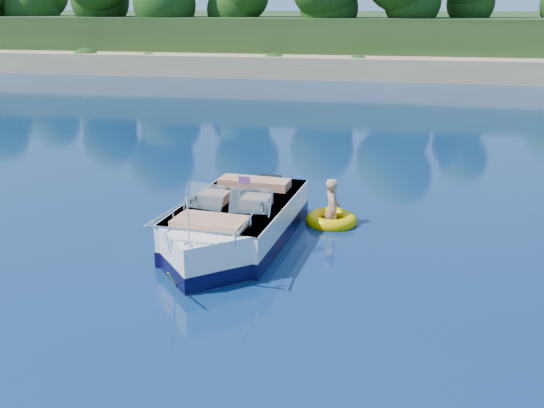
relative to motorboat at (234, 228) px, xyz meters
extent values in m
plane|color=#091940|center=(0.03, -4.07, -0.39)|extent=(160.00, 160.00, 0.00)
cube|color=#917554|center=(0.03, 33.93, 0.11)|extent=(170.00, 8.00, 2.00)
cube|color=#1C3214|center=(0.03, 60.93, 0.61)|extent=(170.00, 56.00, 6.00)
cylinder|color=black|center=(-17.97, 36.43, 2.71)|extent=(0.44, 0.44, 3.20)
cylinder|color=black|center=(0.03, 37.93, 2.91)|extent=(0.44, 0.44, 3.60)
cube|color=white|center=(0.03, 0.41, -0.07)|extent=(2.46, 4.19, 1.12)
cube|color=white|center=(-0.13, -1.49, -0.07)|extent=(2.12, 2.12, 1.12)
cube|color=black|center=(0.03, 0.41, -0.22)|extent=(2.49, 4.23, 0.32)
cube|color=black|center=(-0.13, -1.49, -0.22)|extent=(2.16, 2.16, 0.32)
cube|color=tan|center=(0.06, 0.72, 0.25)|extent=(1.93, 2.95, 0.11)
cube|color=white|center=(0.03, 0.41, 0.46)|extent=(2.50, 4.19, 0.06)
cube|color=black|center=(0.22, 2.60, -0.02)|extent=(0.61, 0.42, 0.96)
cube|color=#8C9EA5|center=(-0.51, -0.30, 0.77)|extent=(0.87, 0.46, 0.52)
cube|color=#8C9EA5|center=(0.45, -0.38, 0.77)|extent=(0.84, 0.33, 0.52)
cube|color=tan|center=(-0.47, 0.18, 0.49)|extent=(0.63, 0.63, 0.43)
cube|color=tan|center=(0.49, 0.10, 0.49)|extent=(0.63, 0.63, 0.43)
cube|color=tan|center=(0.12, 1.47, 0.49)|extent=(1.70, 0.72, 0.40)
cube|color=tan|center=(-0.11, -1.29, 0.47)|extent=(1.47, 0.91, 0.36)
cylinder|color=white|center=(-0.19, -2.30, 0.94)|extent=(0.03, 0.03, 0.91)
cube|color=red|center=(0.35, -0.37, 1.19)|extent=(0.23, 0.04, 0.15)
cube|color=silver|center=(-0.20, -2.35, 0.52)|extent=(0.11, 0.07, 0.05)
cylinder|color=yellow|center=(-0.39, -2.71, -0.02)|extent=(0.33, 1.12, 0.81)
torus|color=#F8BE00|center=(1.94, 1.79, -0.31)|extent=(1.26, 1.26, 0.33)
torus|color=red|center=(1.94, 1.79, -0.29)|extent=(1.04, 1.04, 0.11)
imported|color=tan|center=(1.93, 1.88, -0.39)|extent=(0.61, 0.94, 1.70)
camera|label=1|loc=(3.31, -11.87, 4.60)|focal=40.00mm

